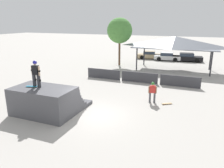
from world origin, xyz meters
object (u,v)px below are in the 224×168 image
Objects in this scene: skateboard_on_deck at (32,86)px; parked_car_white at (167,57)px; skater_on_deck at (36,72)px; bystander_walking at (153,91)px; parked_car_black at (187,57)px; parked_car_tan at (150,55)px; tree_beside_pavilion at (120,31)px; skateboard_on_ground at (167,103)px.

parked_car_white is at bearing 61.55° from skateboard_on_deck.
skater_on_deck reaches higher than bystander_walking.
parked_car_black is (7.91, 24.59, -2.28)m from skater_on_deck.
parked_car_white is at bearing -21.73° from parked_car_tan.
parked_car_black is at bearing 55.36° from skateboard_on_deck.
parked_car_tan is at bearing 171.69° from parked_car_black.
skateboard_on_deck is 18.13m from tree_beside_pavilion.
tree_beside_pavilion is at bearing 94.39° from skater_on_deck.
skateboard_on_ground is (8.15, 5.06, -1.86)m from skateboard_on_deck.
tree_beside_pavilion is 1.56× the size of parked_car_white.
parked_car_black is (5.92, -0.12, 0.00)m from parked_car_tan.
skater_on_deck reaches higher than skateboard_on_ground.
skater_on_deck is 17.92m from tree_beside_pavilion.
tree_beside_pavilion is at bearing -123.75° from parked_car_tan.
parked_car_tan is at bearing 165.48° from parked_car_white.
bystander_walking is at bearing 38.25° from skater_on_deck.
parked_car_tan is 0.92× the size of parked_car_black.
skateboard_on_deck is 0.12× the size of tree_beside_pavilion.
skateboard_on_deck reaches higher than skateboard_on_ground.
parked_car_tan is at bearing 68.17° from tree_beside_pavilion.
tree_beside_pavilion is 11.79m from parked_car_black.
skateboard_on_deck is at bearing -162.05° from skater_on_deck.
parked_car_tan reaches higher than skateboard_on_ground.
bystander_walking is 0.25× the size of tree_beside_pavilion.
parked_car_tan is (2.77, 6.91, -4.17)m from tree_beside_pavilion.
skateboard_on_ground is (1.12, 0.04, -0.91)m from bystander_walking.
skateboard_on_deck is 24.96m from parked_car_tan.
skateboard_on_ground is at bearing 15.67° from skateboard_on_deck.
parked_car_tan is at bearing -109.49° from skateboard_on_ground.
parked_car_white is at bearing 80.33° from skater_on_deck.
parked_car_tan is 3.00m from parked_car_white.
skateboard_on_deck is 1.06× the size of skateboard_on_ground.
skater_on_deck is at bearing -106.26° from parked_car_white.
tree_beside_pavilion is 9.55m from parked_car_white.
bystander_walking is at bearing -59.86° from tree_beside_pavilion.
skateboard_on_deck is 0.17× the size of parked_car_black.
parked_car_white reaches higher than skateboard_on_ground.
skateboard_on_deck is 24.90m from parked_car_white.
skater_on_deck is 0.43× the size of parked_car_white.
skater_on_deck is at bearing -3.48° from skateboard_on_ground.
skateboard_on_deck is 0.49× the size of bystander_walking.
skater_on_deck is at bearing -87.50° from tree_beside_pavilion.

